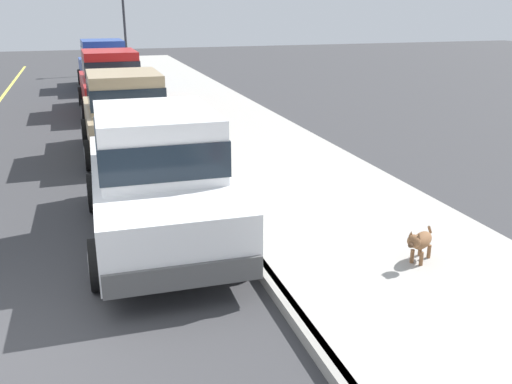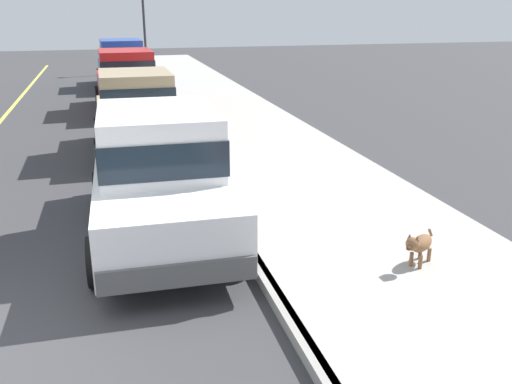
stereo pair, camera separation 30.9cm
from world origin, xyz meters
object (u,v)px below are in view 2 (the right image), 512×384
(car_white_sedan, at_px, (160,173))
(car_tan_hatchback, at_px, (137,111))
(dog_brown, at_px, (420,244))
(car_red_sedan, at_px, (127,80))
(car_blue_sedan, at_px, (122,63))
(street_lamp, at_px, (143,12))

(car_white_sedan, distance_m, car_tan_hatchback, 5.03)
(car_tan_hatchback, height_order, dog_brown, car_tan_hatchback)
(car_red_sedan, bearing_deg, car_blue_sedan, 89.51)
(street_lamp, bearing_deg, car_blue_sedan, -105.33)
(car_tan_hatchback, distance_m, car_red_sedan, 5.61)
(car_red_sedan, bearing_deg, dog_brown, -76.83)
(car_tan_hatchback, xyz_separation_m, car_red_sedan, (0.04, 5.61, 0.01))
(dog_brown, distance_m, street_lamp, 23.35)
(car_red_sedan, relative_size, dog_brown, 7.23)
(car_white_sedan, relative_size, street_lamp, 1.05)
(dog_brown, bearing_deg, car_red_sedan, 103.17)
(car_tan_hatchback, bearing_deg, car_red_sedan, 89.61)
(car_tan_hatchback, bearing_deg, street_lamp, 84.92)
(car_blue_sedan, bearing_deg, dog_brown, -80.87)
(car_red_sedan, relative_size, car_blue_sedan, 1.00)
(car_red_sedan, relative_size, street_lamp, 1.05)
(dog_brown, bearing_deg, car_blue_sedan, 99.13)
(car_red_sedan, distance_m, street_lamp, 10.68)
(car_white_sedan, distance_m, car_blue_sedan, 16.16)
(car_red_sedan, xyz_separation_m, street_lamp, (1.39, 10.41, 1.92))
(car_white_sedan, distance_m, car_red_sedan, 10.64)
(car_red_sedan, bearing_deg, car_tan_hatchback, -90.39)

